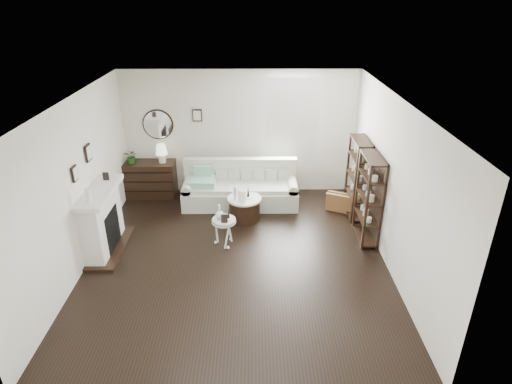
{
  "coord_description": "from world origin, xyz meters",
  "views": [
    {
      "loc": [
        0.28,
        -6.12,
        4.18
      ],
      "look_at": [
        0.33,
        0.8,
        0.87
      ],
      "focal_mm": 30.0,
      "sensor_mm": 36.0,
      "label": 1
    }
  ],
  "objects_px": {
    "drum_table": "(244,208)",
    "pedestal_table": "(224,221)",
    "sofa": "(240,190)",
    "dresser": "(149,179)"
  },
  "relations": [
    {
      "from": "sofa",
      "to": "pedestal_table",
      "type": "relative_size",
      "value": 4.64
    },
    {
      "from": "sofa",
      "to": "drum_table",
      "type": "distance_m",
      "value": 0.7
    },
    {
      "from": "dresser",
      "to": "sofa",
      "type": "bearing_deg",
      "value": -11.06
    },
    {
      "from": "pedestal_table",
      "to": "dresser",
      "type": "bearing_deg",
      "value": 131.18
    },
    {
      "from": "drum_table",
      "to": "pedestal_table",
      "type": "distance_m",
      "value": 1.03
    },
    {
      "from": "sofa",
      "to": "pedestal_table",
      "type": "xyz_separation_m",
      "value": [
        -0.24,
        -1.64,
        0.16
      ]
    },
    {
      "from": "sofa",
      "to": "drum_table",
      "type": "xyz_separation_m",
      "value": [
        0.1,
        -0.69,
        -0.07
      ]
    },
    {
      "from": "sofa",
      "to": "pedestal_table",
      "type": "distance_m",
      "value": 1.67
    },
    {
      "from": "sofa",
      "to": "pedestal_table",
      "type": "height_order",
      "value": "sofa"
    },
    {
      "from": "sofa",
      "to": "drum_table",
      "type": "bearing_deg",
      "value": -81.98
    }
  ]
}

